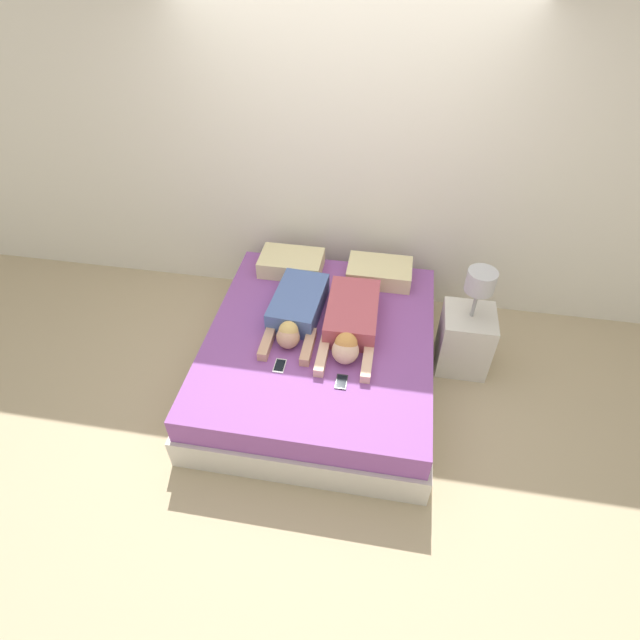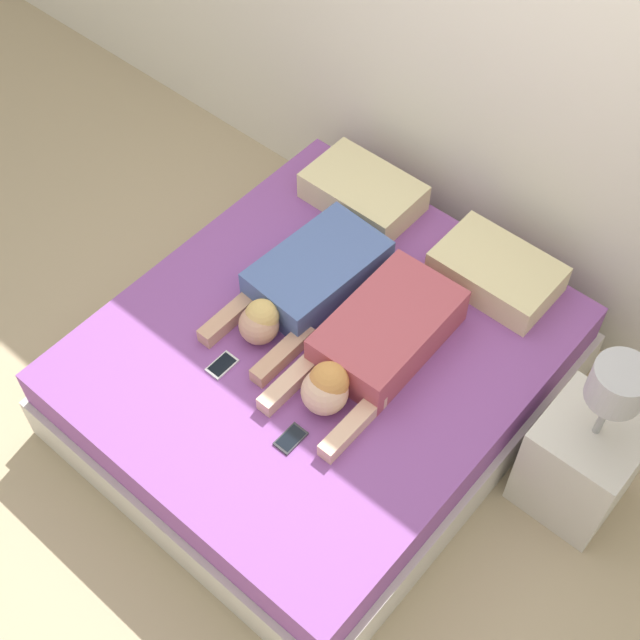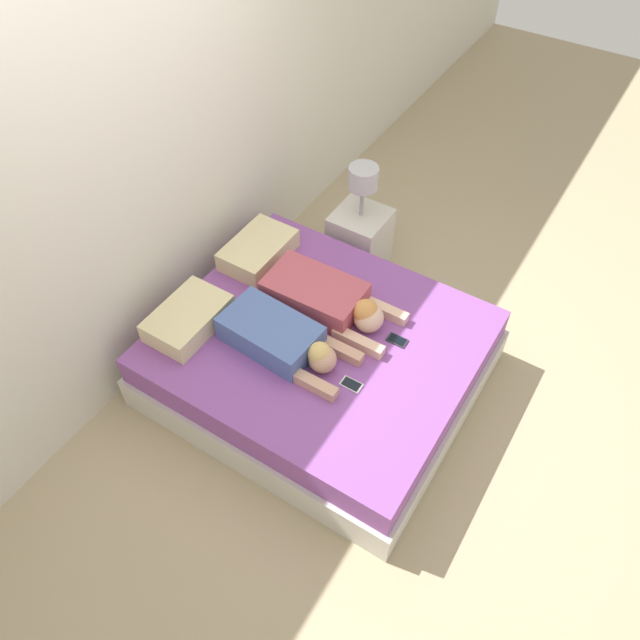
{
  "view_description": "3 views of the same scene",
  "coord_description": "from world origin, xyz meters",
  "px_view_note": "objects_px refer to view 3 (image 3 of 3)",
  "views": [
    {
      "loc": [
        0.45,
        -2.65,
        3.1
      ],
      "look_at": [
        0.0,
        0.0,
        0.62
      ],
      "focal_mm": 28.0,
      "sensor_mm": 36.0,
      "label": 1
    },
    {
      "loc": [
        1.44,
        -1.67,
        3.56
      ],
      "look_at": [
        0.0,
        0.0,
        0.62
      ],
      "focal_mm": 50.0,
      "sensor_mm": 36.0,
      "label": 2
    },
    {
      "loc": [
        -2.16,
        -1.36,
        3.52
      ],
      "look_at": [
        0.0,
        0.0,
        0.62
      ],
      "focal_mm": 35.0,
      "sensor_mm": 36.0,
      "label": 3
    }
  ],
  "objects_px": {
    "cell_phone_left": "(351,385)",
    "nightstand": "(360,236)",
    "pillow_head_left": "(188,318)",
    "bed": "(320,358)",
    "person_right": "(328,299)",
    "pillow_head_right": "(258,250)",
    "cell_phone_right": "(397,340)",
    "person_left": "(282,339)"
  },
  "relations": [
    {
      "from": "nightstand",
      "to": "pillow_head_left",
      "type": "bearing_deg",
      "value": 164.7
    },
    {
      "from": "cell_phone_left",
      "to": "pillow_head_left",
      "type": "bearing_deg",
      "value": 97.81
    },
    {
      "from": "pillow_head_left",
      "to": "person_right",
      "type": "height_order",
      "value": "person_right"
    },
    {
      "from": "pillow_head_left",
      "to": "person_left",
      "type": "bearing_deg",
      "value": -74.44
    },
    {
      "from": "pillow_head_left",
      "to": "nightstand",
      "type": "relative_size",
      "value": 0.56
    },
    {
      "from": "cell_phone_left",
      "to": "pillow_head_right",
      "type": "bearing_deg",
      "value": 61.53
    },
    {
      "from": "person_right",
      "to": "pillow_head_right",
      "type": "bearing_deg",
      "value": 76.66
    },
    {
      "from": "pillow_head_left",
      "to": "cell_phone_right",
      "type": "height_order",
      "value": "pillow_head_left"
    },
    {
      "from": "pillow_head_left",
      "to": "pillow_head_right",
      "type": "height_order",
      "value": "same"
    },
    {
      "from": "person_right",
      "to": "cell_phone_right",
      "type": "xyz_separation_m",
      "value": [
        0.0,
        -0.52,
        -0.09
      ]
    },
    {
      "from": "bed",
      "to": "pillow_head_left",
      "type": "distance_m",
      "value": 0.9
    },
    {
      "from": "cell_phone_left",
      "to": "bed",
      "type": "bearing_deg",
      "value": 58.08
    },
    {
      "from": "pillow_head_left",
      "to": "person_left",
      "type": "distance_m",
      "value": 0.64
    },
    {
      "from": "person_left",
      "to": "cell_phone_right",
      "type": "xyz_separation_m",
      "value": [
        0.43,
        -0.58,
        -0.08
      ]
    },
    {
      "from": "person_right",
      "to": "bed",
      "type": "bearing_deg",
      "value": -160.14
    },
    {
      "from": "bed",
      "to": "cell_phone_right",
      "type": "relative_size",
      "value": 15.26
    },
    {
      "from": "bed",
      "to": "cell_phone_left",
      "type": "xyz_separation_m",
      "value": [
        -0.23,
        -0.36,
        0.24
      ]
    },
    {
      "from": "pillow_head_left",
      "to": "nightstand",
      "type": "xyz_separation_m",
      "value": [
        1.5,
        -0.41,
        -0.23
      ]
    },
    {
      "from": "cell_phone_left",
      "to": "nightstand",
      "type": "height_order",
      "value": "nightstand"
    },
    {
      "from": "pillow_head_right",
      "to": "cell_phone_right",
      "type": "distance_m",
      "value": 1.2
    },
    {
      "from": "bed",
      "to": "person_left",
      "type": "bearing_deg",
      "value": 145.75
    },
    {
      "from": "pillow_head_right",
      "to": "nightstand",
      "type": "bearing_deg",
      "value": -28.98
    },
    {
      "from": "person_right",
      "to": "cell_phone_right",
      "type": "height_order",
      "value": "person_right"
    },
    {
      "from": "bed",
      "to": "person_left",
      "type": "xyz_separation_m",
      "value": [
        -0.21,
        0.14,
        0.33
      ]
    },
    {
      "from": "bed",
      "to": "pillow_head_right",
      "type": "height_order",
      "value": "pillow_head_right"
    },
    {
      "from": "pillow_head_right",
      "to": "nightstand",
      "type": "xyz_separation_m",
      "value": [
        0.74,
        -0.41,
        -0.23
      ]
    },
    {
      "from": "cell_phone_right",
      "to": "bed",
      "type": "bearing_deg",
      "value": 117.17
    },
    {
      "from": "pillow_head_left",
      "to": "cell_phone_left",
      "type": "xyz_separation_m",
      "value": [
        0.15,
        -1.12,
        -0.07
      ]
    },
    {
      "from": "bed",
      "to": "nightstand",
      "type": "distance_m",
      "value": 1.18
    },
    {
      "from": "nightstand",
      "to": "bed",
      "type": "bearing_deg",
      "value": -162.96
    },
    {
      "from": "bed",
      "to": "cell_phone_left",
      "type": "relative_size",
      "value": 15.26
    },
    {
      "from": "bed",
      "to": "person_right",
      "type": "height_order",
      "value": "person_right"
    },
    {
      "from": "pillow_head_right",
      "to": "person_right",
      "type": "distance_m",
      "value": 0.69
    },
    {
      "from": "person_left",
      "to": "pillow_head_right",
      "type": "bearing_deg",
      "value": 46.07
    },
    {
      "from": "person_right",
      "to": "nightstand",
      "type": "distance_m",
      "value": 0.97
    },
    {
      "from": "bed",
      "to": "person_right",
      "type": "xyz_separation_m",
      "value": [
        0.22,
        0.08,
        0.33
      ]
    },
    {
      "from": "bed",
      "to": "person_right",
      "type": "relative_size",
      "value": 2.14
    },
    {
      "from": "person_left",
      "to": "person_right",
      "type": "height_order",
      "value": "person_right"
    },
    {
      "from": "bed",
      "to": "person_left",
      "type": "distance_m",
      "value": 0.41
    },
    {
      "from": "cell_phone_right",
      "to": "person_right",
      "type": "bearing_deg",
      "value": 90.43
    },
    {
      "from": "pillow_head_right",
      "to": "cell_phone_left",
      "type": "height_order",
      "value": "pillow_head_right"
    },
    {
      "from": "pillow_head_left",
      "to": "pillow_head_right",
      "type": "bearing_deg",
      "value": 0.0
    }
  ]
}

